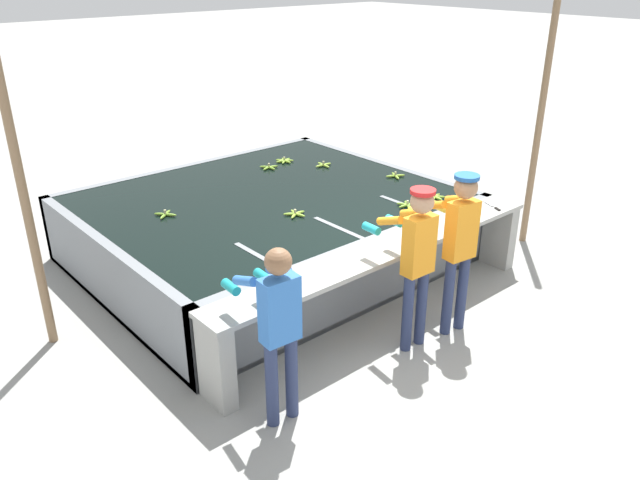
# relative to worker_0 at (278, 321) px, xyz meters

# --- Properties ---
(ground_plane) EXTENTS (80.00, 80.00, 0.00)m
(ground_plane) POSITION_rel_worker_0_xyz_m (1.82, 0.29, -0.98)
(ground_plane) COLOR #999993
(ground_plane) RESTS_ON ground
(wash_tank) EXTENTS (4.45, 3.77, 0.88)m
(wash_tank) POSITION_rel_worker_0_xyz_m (1.82, 2.61, -0.54)
(wash_tank) COLOR gray
(wash_tank) RESTS_ON ground
(work_ledge) EXTENTS (4.45, 0.45, 0.88)m
(work_ledge) POSITION_rel_worker_0_xyz_m (1.82, 0.52, -0.35)
(work_ledge) COLOR #9E9E99
(work_ledge) RESTS_ON ground
(worker_0) EXTENTS (0.44, 0.72, 1.63)m
(worker_0) POSITION_rel_worker_0_xyz_m (0.00, 0.00, 0.00)
(worker_0) COLOR navy
(worker_0) RESTS_ON ground
(worker_1) EXTENTS (0.42, 0.73, 1.71)m
(worker_1) POSITION_rel_worker_0_xyz_m (1.70, 0.01, 0.07)
(worker_1) COLOR navy
(worker_1) RESTS_ON ground
(worker_2) EXTENTS (0.47, 0.74, 1.75)m
(worker_2) POSITION_rel_worker_0_xyz_m (2.25, -0.07, 0.10)
(worker_2) COLOR navy
(worker_2) RESTS_ON ground
(banana_bunch_floating_0) EXTENTS (0.28, 0.28, 0.08)m
(banana_bunch_floating_0) POSITION_rel_worker_0_xyz_m (2.90, 3.64, -0.08)
(banana_bunch_floating_0) COLOR #8CB738
(banana_bunch_floating_0) RESTS_ON wash_tank
(banana_bunch_floating_1) EXTENTS (0.28, 0.28, 0.08)m
(banana_bunch_floating_1) POSITION_rel_worker_0_xyz_m (3.21, 3.09, -0.08)
(banana_bunch_floating_1) COLOR #9EC642
(banana_bunch_floating_1) RESTS_ON wash_tank
(banana_bunch_floating_2) EXTENTS (0.27, 0.28, 0.08)m
(banana_bunch_floating_2) POSITION_rel_worker_0_xyz_m (1.69, 1.87, -0.08)
(banana_bunch_floating_2) COLOR #8CB738
(banana_bunch_floating_2) RESTS_ON wash_tank
(banana_bunch_floating_3) EXTENTS (0.24, 0.24, 0.08)m
(banana_bunch_floating_3) POSITION_rel_worker_0_xyz_m (0.52, 2.86, -0.08)
(banana_bunch_floating_3) COLOR #75A333
(banana_bunch_floating_3) RESTS_ON wash_tank
(banana_bunch_floating_4) EXTENTS (0.28, 0.27, 0.08)m
(banana_bunch_floating_4) POSITION_rel_worker_0_xyz_m (2.92, 1.20, -0.08)
(banana_bunch_floating_4) COLOR #75A333
(banana_bunch_floating_4) RESTS_ON wash_tank
(banana_bunch_floating_5) EXTENTS (0.26, 0.26, 0.08)m
(banana_bunch_floating_5) POSITION_rel_worker_0_xyz_m (3.63, 2.06, -0.08)
(banana_bunch_floating_5) COLOR #8CB738
(banana_bunch_floating_5) RESTS_ON wash_tank
(banana_bunch_floating_6) EXTENTS (0.28, 0.27, 0.08)m
(banana_bunch_floating_6) POSITION_rel_worker_0_xyz_m (2.54, 3.53, -0.08)
(banana_bunch_floating_6) COLOR #7FAD33
(banana_bunch_floating_6) RESTS_ON wash_tank
(banana_bunch_floating_7) EXTENTS (0.28, 0.28, 0.08)m
(banana_bunch_floating_7) POSITION_rel_worker_0_xyz_m (3.39, 1.17, -0.08)
(banana_bunch_floating_7) COLOR #8CB738
(banana_bunch_floating_7) RESTS_ON wash_tank
(banana_bunch_ledge_0) EXTENTS (0.26, 0.26, 0.08)m
(banana_bunch_ledge_0) POSITION_rel_worker_0_xyz_m (3.06, 0.50, -0.08)
(banana_bunch_ledge_0) COLOR #8CB738
(banana_bunch_ledge_0) RESTS_ON work_ledge
(knife_0) EXTENTS (0.16, 0.33, 0.02)m
(knife_0) POSITION_rel_worker_0_xyz_m (3.67, 0.46, -0.09)
(knife_0) COLOR silver
(knife_0) RESTS_ON work_ledge
(support_post_left) EXTENTS (0.09, 0.09, 3.20)m
(support_post_left) POSITION_rel_worker_0_xyz_m (-1.07, 2.50, 0.62)
(support_post_left) COLOR #846647
(support_post_left) RESTS_ON ground
(support_post_right) EXTENTS (0.09, 0.09, 3.20)m
(support_post_right) POSITION_rel_worker_0_xyz_m (4.89, 0.71, 0.62)
(support_post_right) COLOR #846647
(support_post_right) RESTS_ON ground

